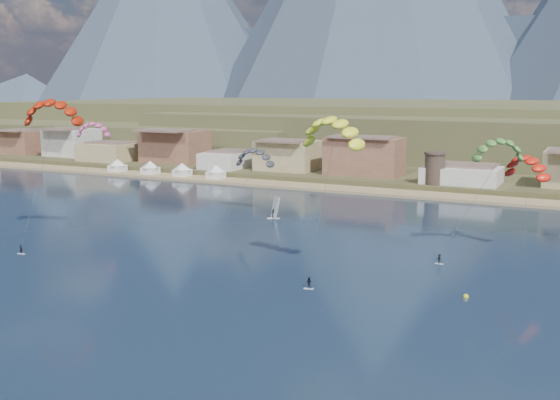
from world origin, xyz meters
The scene contains 15 objects.
ground centered at (0.00, 0.00, 0.00)m, with size 2400.00×2400.00×0.00m, color black.
beach centered at (0.00, 106.00, 0.25)m, with size 2200.00×12.00×0.90m.
land centered at (0.00, 560.00, 0.00)m, with size 2200.00×900.00×4.00m.
foothills centered at (22.39, 232.47, 9.08)m, with size 940.00×210.00×18.00m.
town centered at (-40.00, 122.00, 8.00)m, with size 400.00×24.00×12.00m.
watchtower centered at (5.00, 114.00, 6.37)m, with size 5.82×5.82×8.60m.
beach_tents centered at (-76.25, 106.00, 3.71)m, with size 43.40×6.40×5.00m.
kitesurfer_red centered at (-45.09, 30.08, 23.70)m, with size 12.06×17.49×27.60m.
kitesurfer_yellow centered at (9.53, 29.94, 21.64)m, with size 11.43×12.93×24.40m.
kitesurfer_green centered at (29.48, 52.99, 17.77)m, with size 11.83×15.16×21.53m.
distant_kite_pink centered at (-66.89, 64.57, 17.85)m, with size 9.11×7.30×20.57m.
distant_kite_dark centered at (-24.42, 68.57, 12.78)m, with size 9.51×5.92×16.13m.
distant_kite_orange centered at (33.60, 57.61, 14.88)m, with size 9.38×8.63×17.99m.
windsurfer centered at (-16.60, 62.71, 1.51)m, with size 2.78×3.06×4.77m.
buoy centered at (30.12, 26.69, 0.13)m, with size 0.75×0.75×0.75m.
Camera 1 is at (45.35, -59.42, 27.54)m, focal length 42.36 mm.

